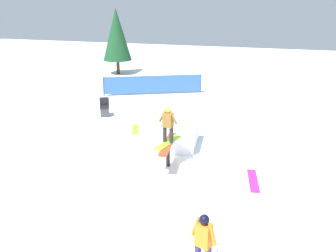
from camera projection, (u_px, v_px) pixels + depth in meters
name	position (u px, v px, depth m)	size (l,w,h in m)	color
ground_plane	(168.00, 166.00, 12.79)	(60.00, 60.00, 0.00)	white
rail_feature	(168.00, 147.00, 12.55)	(1.98, 0.45, 0.85)	black
snow_kicker_ramp	(177.00, 137.00, 14.35)	(1.80, 1.50, 0.71)	white
main_rider_on_rail	(168.00, 126.00, 12.29)	(1.49, 0.71, 1.27)	#8BD228
bystander_orange	(203.00, 241.00, 7.68)	(0.34, 0.62, 1.40)	navy
loose_snowboard_lime	(135.00, 129.00, 16.16)	(1.25, 0.28, 0.02)	#94D529
loose_snowboard_magenta	(253.00, 181.00, 11.76)	(1.52, 0.28, 0.02)	#D524A4
folding_chair	(105.00, 108.00, 17.80)	(0.58, 0.58, 0.88)	#3F3F44
safety_fence	(153.00, 84.00, 21.47)	(2.29, 5.23, 1.10)	blue
pine_tree_near	(117.00, 35.00, 26.22)	(2.02, 2.02, 4.58)	#4C331E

